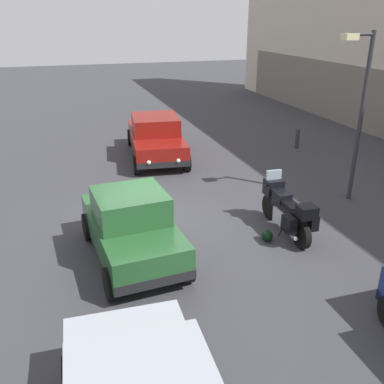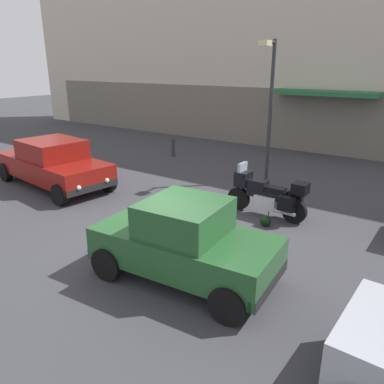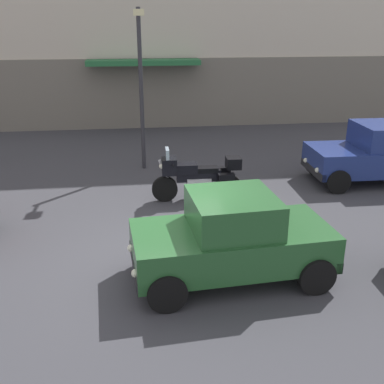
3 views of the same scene
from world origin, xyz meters
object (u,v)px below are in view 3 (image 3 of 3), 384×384
object	(u,v)px
car_compact_side	(232,238)
streetlamp_curbside	(141,75)
motorcycle	(199,176)
helmet	(213,203)
car_wagon_end	(380,153)

from	to	relation	value
car_compact_side	streetlamp_curbside	size ratio (longest dim) A/B	0.77
motorcycle	helmet	world-z (taller)	motorcycle
motorcycle	streetlamp_curbside	size ratio (longest dim) A/B	0.49
helmet	car_wagon_end	xyz separation A→B (m)	(4.92, 1.38, 0.67)
motorcycle	helmet	distance (m)	0.82
car_compact_side	streetlamp_curbside	xyz separation A→B (m)	(-1.34, 6.44, 2.04)
motorcycle	car_wagon_end	world-z (taller)	car_wagon_end
car_compact_side	streetlamp_curbside	distance (m)	6.89
streetlamp_curbside	motorcycle	bearing A→B (deg)	-64.10
helmet	car_compact_side	world-z (taller)	car_compact_side
motorcycle	streetlamp_curbside	distance (m)	3.69
streetlamp_curbside	car_compact_side	bearing A→B (deg)	-78.25
helmet	car_compact_side	distance (m)	3.22
motorcycle	car_compact_side	xyz separation A→B (m)	(0.04, -3.76, 0.15)
helmet	streetlamp_curbside	bearing A→B (deg)	115.31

